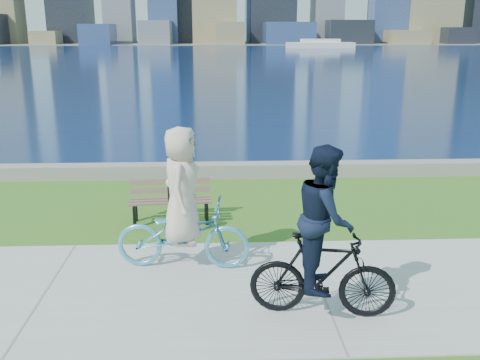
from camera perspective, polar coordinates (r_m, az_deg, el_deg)
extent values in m
plane|color=#316219|center=(8.11, 8.52, -11.36)|extent=(320.00, 320.00, 0.00)
cube|color=#A7A8A2|center=(8.11, 8.52, -11.30)|extent=(80.00, 3.50, 0.02)
cube|color=slate|center=(13.81, 3.76, 1.11)|extent=(90.00, 0.50, 0.35)
cube|color=#0B1F49|center=(79.17, -1.50, 13.22)|extent=(320.00, 131.00, 0.01)
cube|color=slate|center=(137.13, -1.98, 14.37)|extent=(320.00, 30.00, 0.12)
cube|color=olive|center=(134.84, -19.99, 14.06)|extent=(6.04, 6.26, 3.07)
cube|color=navy|center=(129.07, -14.91, 14.77)|extent=(6.89, 9.02, 4.59)
cube|color=slate|center=(129.22, -8.96, 15.26)|extent=(7.12, 9.50, 5.35)
cube|color=olive|center=(128.33, -1.07, 15.38)|extent=(6.49, 9.22, 5.07)
cube|color=navy|center=(129.25, 5.20, 15.32)|extent=(11.33, 9.88, 5.05)
cube|color=black|center=(133.02, 11.56, 15.19)|extent=(10.14, 6.91, 5.53)
cube|color=olive|center=(136.66, 17.32, 14.33)|extent=(8.62, 9.78, 3.21)
cube|color=black|center=(141.54, 21.89, 14.10)|extent=(6.70, 8.76, 3.90)
cube|color=silver|center=(105.72, 8.54, 14.02)|extent=(12.71, 3.63, 1.09)
cube|color=silver|center=(105.70, 8.56, 14.49)|extent=(7.26, 2.72, 0.64)
cube|color=black|center=(10.44, -11.19, -3.84)|extent=(0.06, 0.06, 0.44)
cube|color=black|center=(10.40, -3.56, -3.62)|extent=(0.06, 0.06, 0.44)
cube|color=black|center=(10.77, -11.04, -3.20)|extent=(0.06, 0.06, 0.44)
cube|color=black|center=(10.74, -3.66, -2.99)|extent=(0.06, 0.06, 0.44)
cube|color=brown|center=(10.32, -7.43, -2.47)|extent=(1.58, 0.20, 0.04)
cube|color=brown|center=(10.47, -7.41, -2.20)|extent=(1.58, 0.20, 0.04)
cube|color=brown|center=(10.62, -7.40, -1.93)|extent=(1.58, 0.20, 0.04)
cube|color=brown|center=(10.69, -7.42, -1.09)|extent=(1.58, 0.17, 0.11)
cube|color=brown|center=(10.67, -7.45, -0.18)|extent=(1.58, 0.17, 0.11)
cylinder|color=black|center=(9.72, -7.27, -3.36)|extent=(0.13, 0.13, 1.02)
sphere|color=beige|center=(9.55, -7.39, -0.27)|extent=(0.19, 0.19, 0.19)
imported|color=#55ABCE|center=(8.49, -6.11, -5.76)|extent=(0.94, 2.17, 1.10)
imported|color=silver|center=(8.23, -6.27, -0.60)|extent=(0.67, 0.96, 1.84)
imported|color=black|center=(7.16, 8.79, -9.97)|extent=(0.87, 1.97, 1.15)
imported|color=black|center=(6.85, 9.07, -3.98)|extent=(0.84, 1.01, 1.87)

